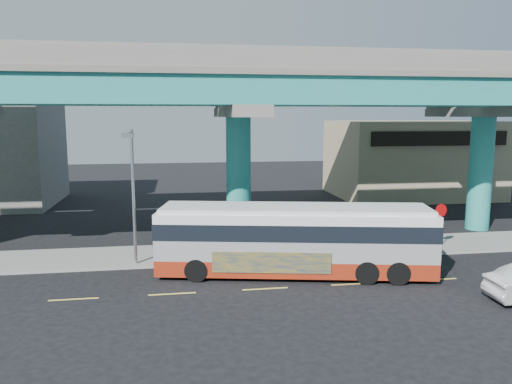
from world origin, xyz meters
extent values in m
plane|color=black|center=(0.00, 0.00, 0.00)|extent=(120.00, 120.00, 0.00)
cube|color=gray|center=(0.00, 5.50, 0.07)|extent=(70.00, 4.00, 0.15)
cube|color=#D8C64C|center=(-8.00, -0.30, 0.01)|extent=(2.00, 0.12, 0.01)
cube|color=#D8C64C|center=(-4.00, -0.30, 0.01)|extent=(2.00, 0.12, 0.01)
cube|color=#D8C64C|center=(0.00, -0.30, 0.01)|extent=(2.00, 0.12, 0.01)
cube|color=#D8C64C|center=(4.00, -0.30, 0.01)|extent=(2.00, 0.12, 0.01)
cube|color=#D8C64C|center=(8.00, -0.30, 0.01)|extent=(2.00, 0.12, 0.01)
cylinder|color=teal|center=(0.00, 9.00, 3.70)|extent=(1.50, 1.50, 7.40)
cube|color=gray|center=(0.00, 9.00, 7.70)|extent=(2.00, 12.00, 0.60)
cube|color=gray|center=(0.00, 12.50, 8.60)|extent=(1.80, 5.00, 1.20)
cylinder|color=teal|center=(16.00, 9.00, 3.70)|extent=(1.50, 1.50, 7.40)
cube|color=gray|center=(16.00, 9.00, 7.70)|extent=(2.00, 12.00, 0.60)
cube|color=gray|center=(16.00, 12.50, 8.60)|extent=(1.80, 5.00, 1.20)
cube|color=teal|center=(0.00, 5.50, 8.70)|extent=(52.00, 5.00, 1.40)
cube|color=gray|center=(0.00, 5.50, 9.55)|extent=(52.00, 5.40, 0.30)
cube|color=gray|center=(0.00, 3.00, 10.10)|extent=(52.00, 0.25, 0.80)
cube|color=gray|center=(0.00, 8.00, 10.10)|extent=(52.00, 0.25, 0.80)
cube|color=teal|center=(0.00, 12.50, 9.90)|extent=(52.00, 5.00, 1.40)
cube|color=gray|center=(0.00, 12.50, 10.75)|extent=(52.00, 5.40, 0.30)
cube|color=gray|center=(0.00, 10.00, 11.30)|extent=(52.00, 0.25, 0.80)
cube|color=gray|center=(0.00, 15.00, 11.30)|extent=(52.00, 0.25, 0.80)
cube|color=tan|center=(18.00, 23.00, 3.50)|extent=(14.00, 10.00, 7.00)
cube|color=black|center=(18.00, 17.90, 5.60)|extent=(12.00, 0.25, 1.20)
cube|color=maroon|center=(1.71, 1.44, 0.59)|extent=(13.07, 5.25, 0.75)
cube|color=#A8A8AD|center=(1.71, 1.44, 1.76)|extent=(13.07, 5.25, 1.60)
cube|color=black|center=(1.71, 1.44, 2.29)|extent=(13.14, 5.31, 0.75)
cube|color=silver|center=(1.71, 1.44, 2.88)|extent=(13.07, 5.25, 0.43)
cube|color=silver|center=(1.71, 1.44, 3.20)|extent=(12.62, 4.93, 0.21)
cube|color=black|center=(7.99, 0.14, 2.13)|extent=(0.56, 2.43, 1.28)
cube|color=black|center=(-4.57, 2.74, 2.13)|extent=(0.56, 2.43, 1.28)
cube|color=navy|center=(0.39, 0.30, 0.98)|extent=(5.23, 1.13, 0.96)
cylinder|color=black|center=(-2.92, 1.15, 0.53)|extent=(1.11, 0.53, 1.07)
cylinder|color=black|center=(-2.42, 3.55, 0.53)|extent=(1.11, 0.53, 1.07)
cylinder|color=black|center=(4.59, -0.41, 0.53)|extent=(1.11, 0.53, 1.07)
cylinder|color=black|center=(5.09, 1.99, 0.53)|extent=(1.11, 0.53, 1.07)
cylinder|color=black|center=(5.95, -0.69, 0.53)|extent=(1.11, 0.53, 1.07)
cylinder|color=black|center=(6.44, 1.71, 0.53)|extent=(1.11, 0.53, 1.07)
cylinder|color=gray|center=(-5.82, 4.00, 3.49)|extent=(0.16, 0.16, 6.68)
cylinder|color=gray|center=(-5.82, 3.10, 6.65)|extent=(0.12, 1.81, 0.12)
cube|color=gray|center=(-5.82, 2.19, 6.61)|extent=(0.50, 0.70, 0.18)
cylinder|color=gray|center=(10.61, 4.20, 1.26)|extent=(0.06, 0.06, 2.21)
cylinder|color=#B20A0A|center=(10.61, 4.17, 2.31)|extent=(0.76, 0.14, 0.77)
camera|label=1|loc=(-3.65, -20.81, 7.46)|focal=35.00mm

